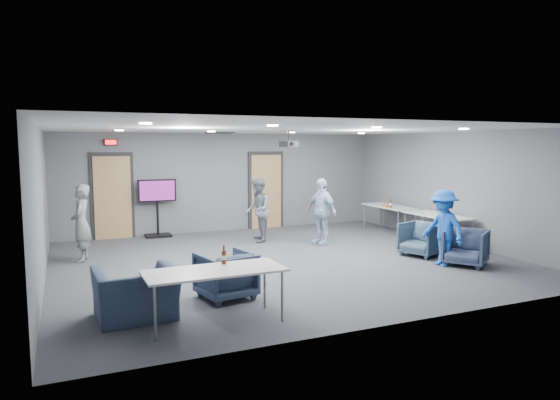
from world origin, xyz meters
name	(u,v)px	position (x,y,z in m)	size (l,w,h in m)	color
floor	(284,260)	(0.00, 0.00, 0.00)	(9.00, 9.00, 0.00)	#37393F
ceiling	(284,129)	(0.00, 0.00, 2.70)	(9.00, 9.00, 0.00)	silver
wall_back	(225,182)	(0.00, 4.00, 1.35)	(9.00, 0.02, 2.70)	slate
wall_front	(407,223)	(0.00, -4.00, 1.35)	(9.00, 0.02, 2.70)	slate
wall_left	(41,206)	(-4.50, 0.00, 1.35)	(0.02, 8.00, 2.70)	slate
wall_right	(454,188)	(4.50, 0.00, 1.35)	(0.02, 8.00, 2.70)	slate
door_left	(113,197)	(-3.00, 3.95, 1.07)	(1.06, 0.17, 2.24)	black
door_right	(266,191)	(1.20, 3.95, 1.07)	(1.06, 0.17, 2.24)	black
exit_sign	(111,142)	(-3.00, 3.93, 2.45)	(0.32, 0.08, 0.16)	black
hvac_diffuser	(220,133)	(-0.50, 2.80, 2.69)	(0.60, 0.60, 0.03)	black
downlights	(284,130)	(0.00, 0.00, 2.68)	(6.18, 3.78, 0.02)	white
person_a	(81,223)	(-3.83, 1.58, 0.79)	(0.58, 0.38, 1.59)	gray
person_b	(258,210)	(0.22, 2.08, 0.79)	(0.77, 0.60, 1.58)	slate
person_c	(321,211)	(1.52, 1.19, 0.80)	(0.93, 0.39, 1.59)	silver
person_d	(443,228)	(2.70, -1.67, 0.76)	(0.98, 0.56, 1.51)	blue
chair_right_b	(421,239)	(2.90, -0.79, 0.36)	(0.77, 0.79, 0.72)	#34475A
chair_right_c	(466,247)	(3.12, -1.86, 0.36)	(0.77, 0.79, 0.72)	#35405B
chair_front_a	(226,275)	(-1.88, -2.00, 0.37)	(0.78, 0.81, 0.73)	#334259
chair_front_b	(136,294)	(-3.28, -2.40, 0.35)	(1.08, 0.95, 0.70)	#384762
table_right_a	(389,208)	(4.00, 1.90, 0.68)	(0.71, 1.71, 0.73)	silver
table_right_b	(437,217)	(4.00, 0.00, 0.68)	(0.75, 1.79, 0.73)	silver
table_front_left	(215,273)	(-2.34, -3.00, 0.69)	(1.87, 0.80, 0.73)	silver
bottle_front	(224,257)	(-2.13, -2.73, 0.83)	(0.07, 0.07, 0.27)	#54280E
bottle_right	(391,204)	(3.78, 1.54, 0.83)	(0.07, 0.07, 0.27)	#54280E
snack_box	(386,206)	(3.75, 1.72, 0.75)	(0.18, 0.12, 0.04)	#DE6737
wrapper	(431,212)	(4.09, 0.31, 0.75)	(0.20, 0.14, 0.05)	silver
tv_stand	(157,204)	(-1.92, 3.75, 0.85)	(0.98, 0.47, 1.50)	black
projector	(289,144)	(0.41, 0.64, 2.41)	(0.40, 0.37, 0.35)	black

